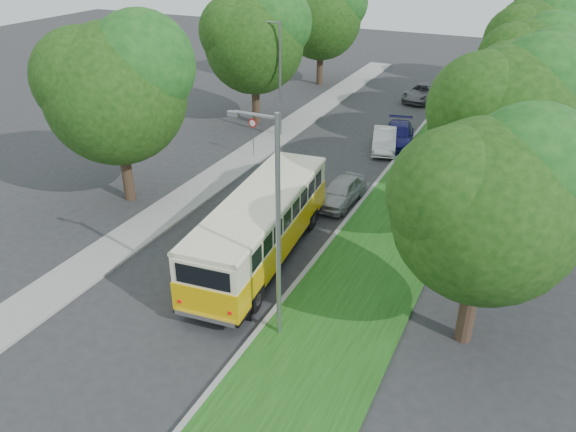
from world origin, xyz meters
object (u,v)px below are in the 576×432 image
at_px(lamppost_near, 276,224).
at_px(car_blue, 398,135).
at_px(vintage_bus, 261,229).
at_px(car_silver, 341,191).
at_px(car_white, 384,140).
at_px(lamppost_far, 279,75).
at_px(car_grey, 423,92).

height_order(lamppost_near, car_blue, lamppost_near).
xyz_separation_m(vintage_bus, car_silver, (1.14, 6.61, -0.85)).
xyz_separation_m(car_white, car_blue, (0.57, 1.22, 0.00)).
distance_m(lamppost_far, car_silver, 11.24).
relative_size(lamppost_near, car_white, 1.98).
bearing_deg(car_silver, car_white, 93.87).
relative_size(car_blue, car_grey, 0.97).
distance_m(car_silver, car_blue, 9.57).
xyz_separation_m(lamppost_near, vintage_bus, (-2.73, 4.08, -2.84)).
height_order(vintage_bus, car_silver, vintage_bus).
bearing_deg(car_grey, car_blue, -76.54).
relative_size(lamppost_near, lamppost_far, 1.07).
bearing_deg(lamppost_near, car_silver, 98.46).
bearing_deg(car_blue, car_grey, 82.94).
height_order(lamppost_near, car_grey, lamppost_near).
height_order(lamppost_near, vintage_bus, lamppost_near).
relative_size(lamppost_far, car_white, 1.85).
distance_m(lamppost_near, car_grey, 31.47).
bearing_deg(car_blue, car_silver, -104.43).
bearing_deg(vintage_bus, lamppost_far, 108.08).
bearing_deg(lamppost_near, car_blue, 93.41).
bearing_deg(lamppost_near, lamppost_far, 115.71).
distance_m(lamppost_far, car_grey, 14.76).
distance_m(lamppost_near, car_blue, 20.62).
xyz_separation_m(car_white, car_grey, (-0.40, 12.15, -0.00)).
relative_size(vintage_bus, car_white, 2.54).
distance_m(car_silver, car_grey, 20.49).
bearing_deg(lamppost_far, car_grey, 62.03).
distance_m(vintage_bus, car_blue, 16.27).
xyz_separation_m(lamppost_near, car_white, (-1.78, 19.03, -3.70)).
distance_m(car_silver, car_white, 8.34).
relative_size(lamppost_near, car_silver, 2.03).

